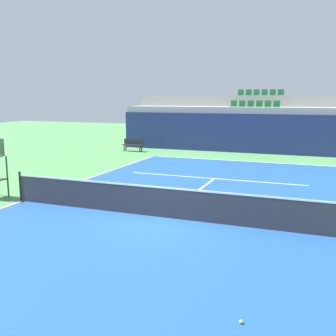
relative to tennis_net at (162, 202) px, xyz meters
name	(u,v)px	position (x,y,z in m)	size (l,w,h in m)	color
ground_plane	(162,217)	(0.00, 0.00, -0.51)	(80.00, 80.00, 0.00)	#4C8C4C
court_surface	(162,217)	(0.00, 0.00, -0.50)	(11.00, 24.00, 0.01)	#1E4C99
baseline_far	(238,161)	(0.00, 11.95, -0.50)	(11.00, 0.10, 0.00)	white
sideline_left	(22,201)	(-5.45, 0.00, -0.50)	(0.10, 24.00, 0.00)	white
service_line_far	(214,179)	(0.00, 6.40, -0.50)	(8.26, 0.10, 0.00)	white
centre_service_line	(193,194)	(0.00, 3.20, -0.50)	(0.10, 6.40, 0.00)	white
back_wall	(250,134)	(0.00, 15.66, 0.80)	(18.45, 0.30, 2.62)	navy
stands_tier_lower	(254,129)	(0.00, 17.01, 1.02)	(18.45, 2.40, 3.05)	#9E9E99
stands_tier_upper	(259,121)	(0.00, 19.41, 1.42)	(18.45, 2.40, 3.85)	#9E9E99
seating_row_lower	(255,105)	(0.00, 17.11, 2.66)	(3.39, 0.44, 0.44)	#1E6633
seating_row_upper	(260,94)	(0.00, 19.51, 3.47)	(3.39, 0.44, 0.44)	#1E6633
tennis_net	(162,202)	(0.00, 0.00, 0.00)	(11.08, 0.08, 1.07)	black
player_bench	(133,144)	(-7.69, 13.59, 0.00)	(1.50, 0.40, 0.85)	#232328
tennis_ball_2	(241,322)	(3.44, -5.01, -0.47)	(0.07, 0.07, 0.07)	#CCE033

